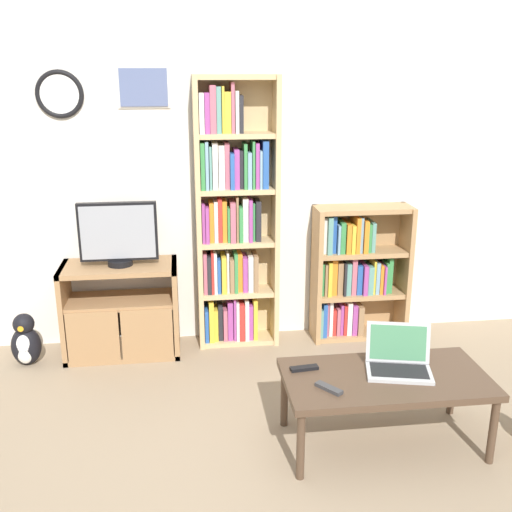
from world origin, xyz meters
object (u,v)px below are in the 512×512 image
Objects in this scene: laptop at (399,360)px; remote_near_laptop at (329,388)px; tv_stand at (121,310)px; bookshelf_tall at (233,220)px; coffee_table at (385,382)px; bookshelf_short at (354,273)px; remote_far_from_laptop at (304,368)px; penguin_figurine at (26,342)px; television at (118,234)px.

laptop is 2.66× the size of remote_near_laptop.
tv_stand is 1.06m from bookshelf_tall.
coffee_table is 0.37m from remote_near_laptop.
bookshelf_short is at bearing 97.93° from laptop.
laptop is (1.65, -1.28, 0.14)m from tv_stand.
tv_stand reaches higher than remote_far_from_laptop.
tv_stand reaches higher than remote_near_laptop.
bookshelf_short reaches higher than coffee_table.
coffee_table is 0.15m from laptop.
penguin_figurine is (-2.33, 1.18, -0.31)m from laptop.
coffee_table is at bearing -63.86° from bookshelf_tall.
bookshelf_tall is at bearing -174.42° from remote_far_from_laptop.
penguin_figurine is (-0.70, -0.10, -0.75)m from television.
penguin_figurine is at bearing -171.49° from television.
remote_far_from_laptop is (-0.52, 0.06, -0.05)m from laptop.
tv_stand is 0.58m from television.
remote_far_from_laptop is 0.42× the size of penguin_figurine.
remote_far_from_laptop is (-0.44, 0.12, 0.05)m from coffee_table.
laptop is (1.63, -1.29, -0.43)m from television.
penguin_figurine is (-1.80, 1.12, -0.26)m from remote_far_from_laptop.
coffee_table is at bearing 67.95° from remote_far_from_laptop.
bookshelf_tall is 13.11× the size of remote_near_laptop.
penguin_figurine is (-2.46, -0.20, -0.35)m from bookshelf_short.
bookshelf_short reaches higher than remote_near_laptop.
remote_near_laptop is 0.94× the size of remote_far_from_laptop.
tv_stand is at bearing -87.72° from remote_near_laptop.
television reaches higher than remote_near_laptop.
tv_stand is 0.74× the size of coffee_table.
penguin_figurine is at bearing -175.42° from bookshelf_short.
bookshelf_short is at bearing 81.11° from coffee_table.
remote_far_from_laptop is at bearing -173.39° from laptop.
laptop is at bearing -38.30° from television.
bookshelf_tall is 1.91× the size of bookshelf_short.
tv_stand is at bearing 139.41° from coffee_table.
laptop is at bearing 33.70° from coffee_table.
bookshelf_tall is (0.85, 0.12, 0.63)m from tv_stand.
remote_near_laptop is at bearing -50.12° from tv_stand.
television is 0.84m from bookshelf_tall.
television reaches higher than remote_far_from_laptop.
tv_stand is 5.44× the size of remote_near_laptop.
bookshelf_short reaches higher than tv_stand.
television is 3.38× the size of remote_far_from_laptop.
coffee_table is (-0.23, -1.44, -0.14)m from bookshelf_short.
bookshelf_short is 1.48m from remote_far_from_laptop.
bookshelf_tall is at bearing 7.79° from penguin_figurine.
bookshelf_tall is 4.92× the size of laptop.
television is at bearing -88.34° from remote_near_laptop.
coffee_table is at bearing -98.89° from bookshelf_short.
laptop reaches higher than remote_near_laptop.
bookshelf_short is at bearing 3.03° from television.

